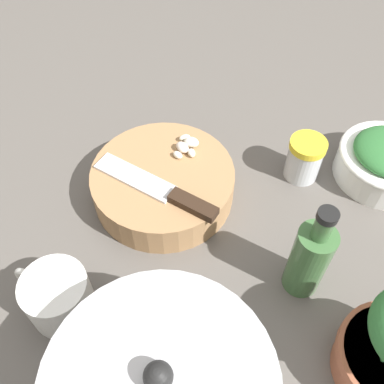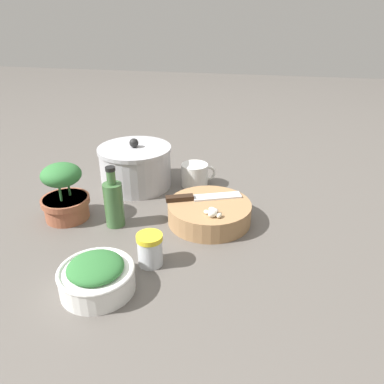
# 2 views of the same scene
# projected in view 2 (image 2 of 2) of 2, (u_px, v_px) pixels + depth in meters

# --- Properties ---
(ground_plane) EXTENTS (5.00, 5.00, 0.00)m
(ground_plane) POSITION_uv_depth(u_px,v_px,m) (181.00, 223.00, 1.00)
(ground_plane) COLOR #56514C
(cutting_board) EXTENTS (0.22, 0.22, 0.05)m
(cutting_board) POSITION_uv_depth(u_px,v_px,m) (209.00, 212.00, 1.00)
(cutting_board) COLOR #9E754C
(cutting_board) RESTS_ON ground_plane
(chef_knife) EXTENTS (0.10, 0.20, 0.01)m
(chef_knife) POSITION_uv_depth(u_px,v_px,m) (199.00, 197.00, 1.01)
(chef_knife) COLOR black
(chef_knife) RESTS_ON cutting_board
(garlic_cloves) EXTENTS (0.05, 0.05, 0.02)m
(garlic_cloves) POSITION_uv_depth(u_px,v_px,m) (213.00, 212.00, 0.93)
(garlic_cloves) COLOR silver
(garlic_cloves) RESTS_ON cutting_board
(herb_bowl) EXTENTS (0.15, 0.15, 0.07)m
(herb_bowl) POSITION_uv_depth(u_px,v_px,m) (97.00, 276.00, 0.75)
(herb_bowl) COLOR silver
(herb_bowl) RESTS_ON ground_plane
(spice_jar) EXTENTS (0.06, 0.06, 0.08)m
(spice_jar) POSITION_uv_depth(u_px,v_px,m) (150.00, 249.00, 0.83)
(spice_jar) COLOR silver
(spice_jar) RESTS_ON ground_plane
(coffee_mug) EXTENTS (0.08, 0.11, 0.07)m
(coffee_mug) POSITION_uv_depth(u_px,v_px,m) (195.00, 175.00, 1.20)
(coffee_mug) COLOR silver
(coffee_mug) RESTS_ON ground_plane
(oil_bottle) EXTENTS (0.05, 0.05, 0.17)m
(oil_bottle) POSITION_uv_depth(u_px,v_px,m) (114.00, 203.00, 0.97)
(oil_bottle) COLOR #3D6638
(oil_bottle) RESTS_ON ground_plane
(stock_pot) EXTENTS (0.23, 0.23, 0.16)m
(stock_pot) POSITION_uv_depth(u_px,v_px,m) (136.00, 167.00, 1.18)
(stock_pot) COLOR #B2B2B7
(stock_pot) RESTS_ON ground_plane
(potted_herb) EXTENTS (0.13, 0.13, 0.16)m
(potted_herb) POSITION_uv_depth(u_px,v_px,m) (64.00, 195.00, 1.00)
(potted_herb) COLOR #935138
(potted_herb) RESTS_ON ground_plane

